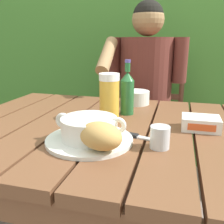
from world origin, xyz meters
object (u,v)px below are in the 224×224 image
at_px(chair_near_diner, 147,120).
at_px(beer_bottle, 127,92).
at_px(water_glass_small, 160,137).
at_px(diner_bowl, 136,97).
at_px(butter_tub, 201,123).
at_px(beer_glass, 109,96).
at_px(bread_roll, 101,136).
at_px(soup_bowl, 89,127).
at_px(person_eating, 144,89).
at_px(serving_plate, 90,140).
at_px(table_knife, 137,136).

height_order(chair_near_diner, beer_bottle, beer_bottle).
xyz_separation_m(water_glass_small, diner_bowl, (-0.16, 0.50, -0.00)).
bearing_deg(butter_tub, beer_glass, 171.46).
height_order(chair_near_diner, water_glass_small, chair_near_diner).
bearing_deg(bread_roll, beer_glass, 101.25).
height_order(beer_bottle, butter_tub, beer_bottle).
height_order(soup_bowl, beer_bottle, beer_bottle).
distance_m(chair_near_diner, soup_bowl, 1.08).
xyz_separation_m(person_eating, diner_bowl, (0.00, -0.34, 0.02)).
bearing_deg(butter_tub, water_glass_small, -123.03).
bearing_deg(water_glass_small, serving_plate, -177.64).
height_order(beer_glass, beer_bottle, beer_bottle).
relative_size(bread_roll, butter_tub, 1.24).
distance_m(chair_near_diner, water_glass_small, 1.08).
bearing_deg(beer_glass, diner_bowl, 75.97).
bearing_deg(butter_tub, chair_near_diner, 108.52).
height_order(butter_tub, diner_bowl, diner_bowl).
distance_m(person_eating, soup_bowl, 0.84).
height_order(person_eating, serving_plate, person_eating).
distance_m(beer_bottle, diner_bowl, 0.19).
height_order(serving_plate, diner_bowl, diner_bowl).
bearing_deg(bread_roll, table_knife, 59.85).
bearing_deg(diner_bowl, beer_bottle, -91.69).
bearing_deg(table_knife, soup_bowl, -152.89).
distance_m(chair_near_diner, table_knife, 1.01).
bearing_deg(beer_glass, butter_tub, -8.54).
distance_m(chair_near_diner, beer_bottle, 0.80).
distance_m(butter_tub, table_knife, 0.24).
relative_size(beer_bottle, butter_tub, 1.77).
distance_m(beer_glass, water_glass_small, 0.33).
bearing_deg(soup_bowl, beer_bottle, 81.05).
xyz_separation_m(beer_glass, beer_bottle, (0.06, 0.07, 0.00)).
relative_size(water_glass_small, butter_tub, 0.51).
xyz_separation_m(chair_near_diner, table_knife, (0.08, -0.97, 0.26)).
bearing_deg(person_eating, butter_tub, -66.11).
bearing_deg(soup_bowl, table_knife, 27.11).
bearing_deg(soup_bowl, person_eating, 86.37).
relative_size(beer_bottle, water_glass_small, 3.46).
distance_m(serving_plate, soup_bowl, 0.04).
height_order(serving_plate, beer_glass, beer_glass).
distance_m(beer_glass, diner_bowl, 0.27).
xyz_separation_m(chair_near_diner, butter_tub, (0.28, -0.84, 0.28)).
bearing_deg(beer_bottle, water_glass_small, -62.88).
bearing_deg(butter_tub, serving_plate, -149.13).
height_order(serving_plate, table_knife, serving_plate).
relative_size(beer_glass, beer_bottle, 0.79).
relative_size(soup_bowl, table_knife, 1.57).
bearing_deg(bread_roll, chair_near_diner, 90.04).
bearing_deg(butter_tub, bread_roll, -136.27).
height_order(soup_bowl, bread_roll, bread_roll).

